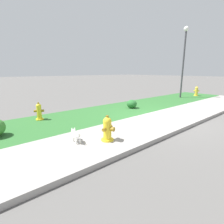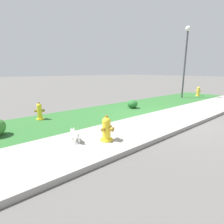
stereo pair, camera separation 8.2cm
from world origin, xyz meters
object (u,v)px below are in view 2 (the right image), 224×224
(fire_hydrant_across_street, at_px, (40,111))
(street_lamp, at_px, (186,52))
(fire_hydrant_far_end, at_px, (107,129))
(small_white_dog, at_px, (75,135))
(shrub_bush_far_verge, at_px, (132,104))
(fire_hydrant_near_corner, at_px, (198,91))

(fire_hydrant_across_street, xyz_separation_m, street_lamp, (9.44, -0.58, 2.73))
(fire_hydrant_far_end, xyz_separation_m, street_lamp, (8.78, 2.68, 2.72))
(fire_hydrant_far_end, height_order, small_white_dog, fire_hydrant_far_end)
(street_lamp, bearing_deg, shrub_bush_far_verge, -177.41)
(fire_hydrant_near_corner, height_order, fire_hydrant_across_street, fire_hydrant_near_corner)
(fire_hydrant_near_corner, relative_size, shrub_bush_far_verge, 1.46)
(fire_hydrant_near_corner, xyz_separation_m, street_lamp, (-1.67, 0.35, 2.70))
(fire_hydrant_far_end, bearing_deg, street_lamp, 178.77)
(fire_hydrant_near_corner, relative_size, fire_hydrant_far_end, 1.04)
(fire_hydrant_far_end, distance_m, street_lamp, 9.58)
(fire_hydrant_far_end, xyz_separation_m, shrub_bush_far_verge, (3.57, 2.45, -0.12))
(fire_hydrant_far_end, bearing_deg, fire_hydrant_near_corner, 174.39)
(fire_hydrant_across_street, bearing_deg, shrub_bush_far_verge, 16.56)
(fire_hydrant_across_street, relative_size, fire_hydrant_far_end, 0.97)
(street_lamp, bearing_deg, fire_hydrant_far_end, -163.01)
(small_white_dog, distance_m, street_lamp, 10.14)
(small_white_dog, xyz_separation_m, shrub_bush_far_verge, (4.26, 1.99, 0.00))
(small_white_dog, bearing_deg, fire_hydrant_far_end, -113.51)
(fire_hydrant_across_street, height_order, street_lamp, street_lamp)
(shrub_bush_far_verge, bearing_deg, fire_hydrant_far_end, -145.56)
(fire_hydrant_across_street, distance_m, fire_hydrant_far_end, 3.33)
(small_white_dog, bearing_deg, street_lamp, -66.68)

